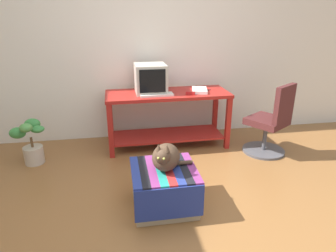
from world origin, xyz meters
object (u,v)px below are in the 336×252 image
at_px(ottoman_with_blanket, 164,188).
at_px(cat, 166,157).
at_px(book, 200,90).
at_px(potted_plant, 31,142).
at_px(office_chair, 271,124).
at_px(tv_monitor, 150,79).
at_px(keyboard, 157,95).
at_px(stapler, 190,93).
at_px(desk, 168,110).

distance_m(ottoman_with_blanket, cat, 0.31).
bearing_deg(book, potted_plant, -161.66).
bearing_deg(office_chair, ottoman_with_blanket, -2.43).
height_order(tv_monitor, keyboard, tv_monitor).
bearing_deg(potted_plant, cat, -38.28).
bearing_deg(tv_monitor, book, -8.55).
distance_m(ottoman_with_blanket, stapler, 1.40).
relative_size(keyboard, book, 1.45).
bearing_deg(cat, office_chair, 53.82).
height_order(keyboard, stapler, stapler).
height_order(keyboard, ottoman_with_blanket, keyboard).
xyz_separation_m(cat, potted_plant, (-1.39, 1.10, -0.24)).
bearing_deg(keyboard, stapler, -6.19).
xyz_separation_m(book, office_chair, (0.79, -0.44, -0.35)).
distance_m(book, office_chair, 0.97).
xyz_separation_m(cat, office_chair, (1.44, 0.88, -0.11)).
bearing_deg(book, ottoman_with_blanket, -104.71).
height_order(tv_monitor, potted_plant, tv_monitor).
bearing_deg(cat, book, 86.09).
bearing_deg(potted_plant, office_chair, -4.50).
bearing_deg(potted_plant, stapler, 2.75).
xyz_separation_m(keyboard, book, (0.56, 0.09, 0.01)).
xyz_separation_m(ottoman_with_blanket, office_chair, (1.46, 0.87, 0.20)).
relative_size(tv_monitor, stapler, 3.86).
height_order(ottoman_with_blanket, stapler, stapler).
bearing_deg(keyboard, office_chair, -16.40).
relative_size(desk, cat, 3.74).
bearing_deg(desk, cat, -100.92).
bearing_deg(cat, ottoman_with_blanket, 171.05).
distance_m(desk, ottoman_with_blanket, 1.40).
height_order(desk, tv_monitor, tv_monitor).
distance_m(book, stapler, 0.19).
bearing_deg(desk, stapler, -32.98).
height_order(desk, book, book).
bearing_deg(tv_monitor, desk, -13.06).
bearing_deg(book, office_chair, -16.57).
distance_m(keyboard, cat, 1.24).
bearing_deg(potted_plant, book, 5.96).
relative_size(ottoman_with_blanket, potted_plant, 1.09).
xyz_separation_m(desk, office_chair, (1.19, -0.48, -0.10)).
distance_m(desk, potted_plant, 1.67).
xyz_separation_m(desk, cat, (-0.25, -1.35, 0.01)).
bearing_deg(ottoman_with_blanket, tv_monitor, 87.84).
distance_m(tv_monitor, stapler, 0.53).
relative_size(desk, book, 5.62).
distance_m(tv_monitor, potted_plant, 1.59).
height_order(tv_monitor, book, tv_monitor).
bearing_deg(tv_monitor, stapler, -24.75).
height_order(keyboard, cat, keyboard).
bearing_deg(ottoman_with_blanket, desk, 78.99).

